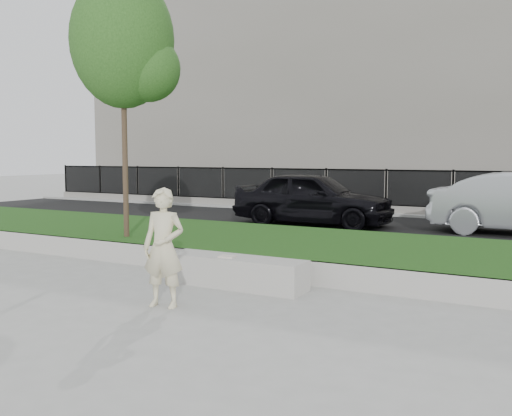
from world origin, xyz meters
The scene contains 12 objects.
ground centered at (0.00, 0.00, 0.00)m, with size 90.00×90.00×0.00m, color gray.
grass_bank centered at (0.00, 3.00, 0.20)m, with size 34.00×4.00×0.40m, color #10370D.
grass_kerb centered at (0.00, 1.04, 0.20)m, with size 34.00×0.08×0.40m, color #A29F98.
street centered at (0.00, 8.50, 0.02)m, with size 34.00×7.00×0.04m, color black.
far_pavement centered at (0.00, 13.00, 0.06)m, with size 34.00×3.00×0.12m, color gray.
iron_fence centered at (0.00, 12.00, 0.54)m, with size 32.00×0.30×1.50m.
building_facade centered at (0.00, 20.00, 5.00)m, with size 34.00×10.00×10.00m, color slate.
stone_bench centered at (0.35, 0.40, 0.24)m, with size 2.34×0.58×0.48m, color #A29F98.
man centered at (0.11, -1.10, 0.82)m, with size 0.60×0.39×1.64m, color beige.
book centered at (0.27, 0.29, 0.49)m, with size 0.25×0.18×0.03m, color beige.
young_tree centered at (-3.00, 1.76, 4.27)m, with size 2.18×2.08×5.33m.
car_dark centered at (-1.61, 8.05, 0.83)m, with size 1.87×4.65×1.58m, color black.
Camera 1 is at (4.94, -7.22, 2.08)m, focal length 40.00 mm.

